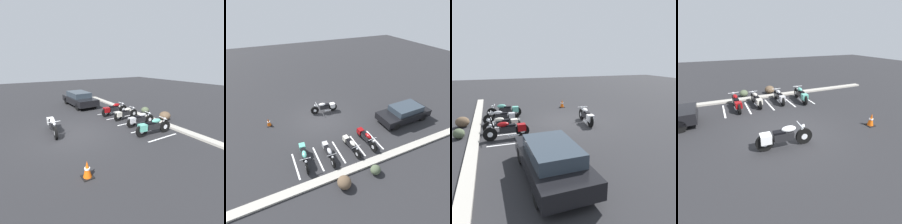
% 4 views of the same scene
% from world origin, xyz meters
% --- Properties ---
extents(ground, '(60.00, 60.00, 0.00)m').
position_xyz_m(ground, '(0.00, 0.00, 0.00)').
color(ground, '#262628').
extents(motorcycle_white_featured, '(2.34, 0.66, 0.92)m').
position_xyz_m(motorcycle_white_featured, '(-0.83, -0.85, 0.49)').
color(motorcycle_white_featured, black).
rests_on(motorcycle_white_featured, ground).
extents(parked_bike_0, '(0.64, 2.29, 0.90)m').
position_xyz_m(parked_bike_0, '(-1.94, 3.93, 0.48)').
color(parked_bike_0, black).
rests_on(parked_bike_0, ground).
extents(parked_bike_1, '(0.58, 2.07, 0.81)m').
position_xyz_m(parked_bike_1, '(-0.69, 4.09, 0.43)').
color(parked_bike_1, black).
rests_on(parked_bike_1, ground).
extents(parked_bike_2, '(0.58, 2.08, 0.82)m').
position_xyz_m(parked_bike_2, '(0.87, 4.09, 0.43)').
color(parked_bike_2, black).
rests_on(parked_bike_2, ground).
extents(parked_bike_3, '(0.66, 2.30, 0.90)m').
position_xyz_m(parked_bike_3, '(2.31, 3.76, 0.48)').
color(parked_bike_3, black).
rests_on(parked_bike_3, ground).
extents(car_black, '(4.36, 1.94, 1.29)m').
position_xyz_m(car_black, '(-6.20, 2.89, 0.68)').
color(car_black, black).
rests_on(car_black, ground).
extents(concrete_curb, '(18.00, 0.50, 0.12)m').
position_xyz_m(concrete_curb, '(0.00, 5.62, 0.06)').
color(concrete_curb, '#A8A399').
rests_on(concrete_curb, ground).
extents(landscape_rock_0, '(0.85, 0.88, 0.61)m').
position_xyz_m(landscape_rock_0, '(0.87, 6.38, 0.31)').
color(landscape_rock_0, brown).
rests_on(landscape_rock_0, ground).
extents(landscape_rock_1, '(0.82, 0.80, 0.51)m').
position_xyz_m(landscape_rock_1, '(-1.12, 6.36, 0.26)').
color(landscape_rock_1, '#4A563D').
rests_on(landscape_rock_1, ground).
extents(traffic_cone, '(0.40, 0.40, 0.64)m').
position_xyz_m(traffic_cone, '(3.91, -0.82, 0.30)').
color(traffic_cone, black).
rests_on(traffic_cone, ground).
extents(stall_line_0, '(0.10, 2.10, 0.00)m').
position_xyz_m(stall_line_0, '(-2.71, 3.99, 0.00)').
color(stall_line_0, white).
rests_on(stall_line_0, ground).
extents(stall_line_1, '(0.10, 2.10, 0.00)m').
position_xyz_m(stall_line_1, '(-1.30, 3.99, 0.00)').
color(stall_line_1, white).
rests_on(stall_line_1, ground).
extents(stall_line_2, '(0.10, 2.10, 0.00)m').
position_xyz_m(stall_line_2, '(0.12, 3.99, 0.00)').
color(stall_line_2, white).
rests_on(stall_line_2, ground).
extents(stall_line_3, '(0.10, 2.10, 0.00)m').
position_xyz_m(stall_line_3, '(1.53, 3.99, 0.00)').
color(stall_line_3, white).
rests_on(stall_line_3, ground).
extents(stall_line_4, '(0.10, 2.10, 0.00)m').
position_xyz_m(stall_line_4, '(2.94, 3.99, 0.00)').
color(stall_line_4, white).
rests_on(stall_line_4, ground).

